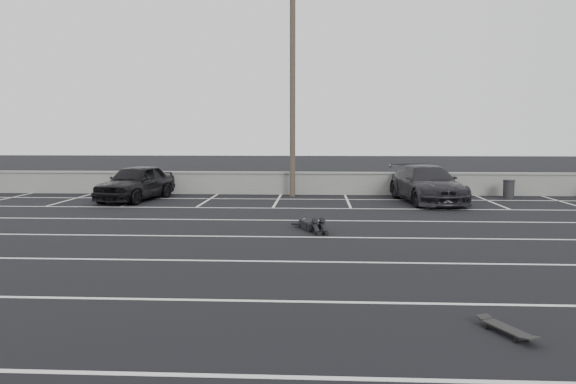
# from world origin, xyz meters

# --- Properties ---
(ground) EXTENTS (120.00, 120.00, 0.00)m
(ground) POSITION_xyz_m (0.00, 0.00, 0.00)
(ground) COLOR black
(ground) RESTS_ON ground
(seawall) EXTENTS (50.00, 0.45, 1.06)m
(seawall) POSITION_xyz_m (0.00, 14.00, 0.55)
(seawall) COLOR gray
(seawall) RESTS_ON ground
(stall_lines) EXTENTS (36.00, 20.05, 0.01)m
(stall_lines) POSITION_xyz_m (-0.08, 4.41, 0.00)
(stall_lines) COLOR silver
(stall_lines) RESTS_ON ground
(car_left) EXTENTS (2.71, 4.79, 1.54)m
(car_left) POSITION_xyz_m (-8.06, 11.23, 0.77)
(car_left) COLOR black
(car_left) RESTS_ON ground
(car_right) EXTENTS (2.85, 5.54, 1.54)m
(car_right) POSITION_xyz_m (4.27, 11.20, 0.77)
(car_right) COLOR black
(car_right) RESTS_ON ground
(utility_pole) EXTENTS (1.27, 0.25, 9.55)m
(utility_pole) POSITION_xyz_m (-1.43, 13.20, 4.84)
(utility_pole) COLOR #4C4238
(utility_pole) RESTS_ON ground
(trash_bin) EXTENTS (0.66, 0.66, 0.81)m
(trash_bin) POSITION_xyz_m (8.22, 12.95, 0.41)
(trash_bin) COLOR #262628
(trash_bin) RESTS_ON ground
(person) EXTENTS (2.39, 2.97, 0.48)m
(person) POSITION_xyz_m (-0.53, 4.40, 0.24)
(person) COLOR black
(person) RESTS_ON ground
(skateboard) EXTENTS (0.56, 0.89, 0.11)m
(skateboard) POSITION_xyz_m (2.42, -4.42, 0.08)
(skateboard) COLOR black
(skateboard) RESTS_ON ground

